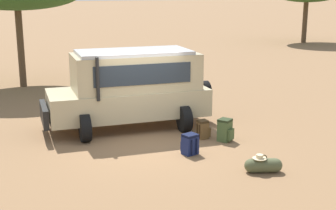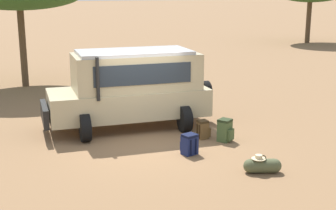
# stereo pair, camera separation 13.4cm
# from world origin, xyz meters

# --- Properties ---
(ground_plane) EXTENTS (320.00, 320.00, 0.00)m
(ground_plane) POSITION_xyz_m (0.00, 0.00, 0.00)
(ground_plane) COLOR olive
(safari_vehicle) EXTENTS (5.41, 2.91, 2.44)m
(safari_vehicle) POSITION_xyz_m (-0.15, 1.60, 1.29)
(safari_vehicle) COLOR tan
(safari_vehicle) RESTS_ON ground_plane
(backpack_beside_front_wheel) EXTENTS (0.50, 0.51, 0.65)m
(backpack_beside_front_wheel) POSITION_xyz_m (2.16, -0.49, 0.32)
(backpack_beside_front_wheel) COLOR #42562D
(backpack_beside_front_wheel) RESTS_ON ground_plane
(backpack_cluster_center) EXTENTS (0.47, 0.48, 0.56)m
(backpack_cluster_center) POSITION_xyz_m (0.84, -1.27, 0.27)
(backpack_cluster_center) COLOR navy
(backpack_cluster_center) RESTS_ON ground_plane
(backpack_near_rear_wheel) EXTENTS (0.41, 0.34, 0.55)m
(backpack_near_rear_wheel) POSITION_xyz_m (1.63, -0.09, 0.27)
(backpack_near_rear_wheel) COLOR brown
(backpack_near_rear_wheel) RESTS_ON ground_plane
(duffel_bag_low_black_case) EXTENTS (0.90, 0.47, 0.45)m
(duffel_bag_low_black_case) POSITION_xyz_m (2.14, -2.95, 0.18)
(duffel_bag_low_black_case) COLOR #4C5133
(duffel_bag_low_black_case) RESTS_ON ground_plane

